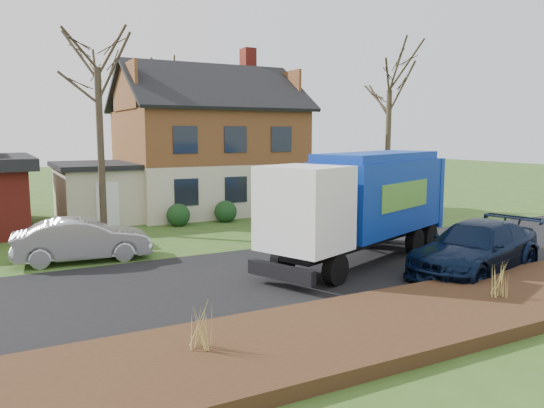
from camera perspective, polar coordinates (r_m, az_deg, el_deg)
name	(u,v)px	position (r m, az deg, el deg)	size (l,w,h in m)	color
ground	(311,269)	(17.09, 4.22, -6.99)	(120.00, 120.00, 0.00)	#2F4D19
road	(311,269)	(17.09, 4.22, -6.95)	(80.00, 7.00, 0.02)	black
mulch_verge	(434,314)	(13.08, 16.99, -11.24)	(80.00, 3.50, 0.30)	black
main_house	(200,138)	(29.73, -7.79, 7.01)	(12.95, 8.95, 9.26)	beige
garbage_truck	(364,199)	(18.03, 9.83, 0.49)	(8.74, 5.27, 3.65)	black
silver_sedan	(83,240)	(19.05, -19.71, -3.64)	(1.55, 4.43, 1.46)	#A1A3A8
navy_wagon	(476,248)	(17.53, 21.07, -4.45)	(2.22, 5.46, 1.59)	black
tree_front_west	(96,42)	(24.35, -18.39, 16.17)	(3.30, 3.30, 9.81)	#3D3125
tree_front_east	(390,70)	(31.33, 12.59, 13.91)	(3.47, 3.47, 9.64)	#423827
tree_back	(174,68)	(38.75, -10.53, 14.23)	(3.35, 3.35, 10.62)	#3A3123
grass_clump_west	(199,326)	(10.19, -7.83, -12.89)	(0.34, 0.28, 0.89)	tan
grass_clump_mid	(498,280)	(14.24, 23.15, -7.53)	(0.31, 0.25, 0.86)	tan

